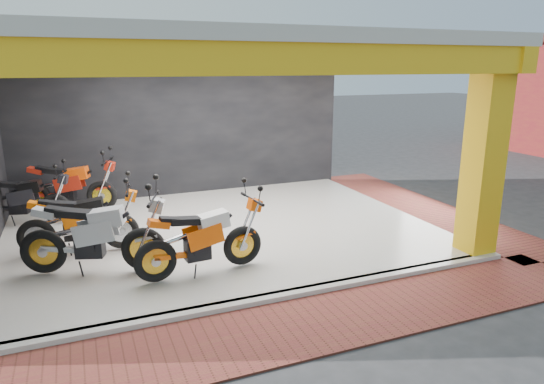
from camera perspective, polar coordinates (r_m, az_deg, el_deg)
The scene contains 15 objects.
ground at distance 7.91m, azimuth -1.65°, elevation -9.36°, with size 80.00×80.00×0.00m, color #2D2D30.
showroom_floor at distance 9.66m, azimuth -5.84°, elevation -4.56°, with size 8.00×6.00×0.10m, color silver.
showroom_ceiling at distance 9.13m, azimuth -6.44°, elevation 16.98°, with size 8.40×6.40×0.20m, color beige.
back_wall at distance 12.22m, azimuth -10.23°, elevation 7.55°, with size 8.20×0.20×3.50m, color black.
corner_column at distance 8.81m, azimuth 23.67°, elevation 3.83°, with size 0.50×0.50×3.50m, color yellow.
header_beam_front at distance 6.29m, azimuth 1.45°, elevation 15.38°, with size 8.40×0.30×0.40m, color yellow.
header_beam_right at distance 10.93m, azimuth 14.93°, elevation 14.63°, with size 0.30×6.40×0.40m, color yellow.
floor_kerb at distance 7.03m, azimuth 1.34°, elevation -12.13°, with size 8.00×0.20×0.10m, color silver.
paver_front at distance 6.43m, azimuth 4.21°, elevation -15.29°, with size 9.00×1.40×0.03m, color brown.
paver_right at distance 11.86m, azimuth 16.98°, elevation -1.64°, with size 1.40×7.00×0.03m, color brown.
moto_hero at distance 7.66m, azimuth -3.54°, elevation -4.12°, with size 2.15×0.80×1.31m, color #FF5A0A, non-canonical shape.
moto_row_a at distance 7.66m, azimuth -14.99°, elevation -4.16°, with size 2.33×0.86×1.42m, color #A8AAAF, non-canonical shape.
moto_row_b at distance 8.73m, azimuth -17.51°, elevation -2.54°, with size 2.09×0.77×1.28m, color orange, non-canonical shape.
moto_row_c at distance 11.16m, azimuth -19.51°, elevation 1.17°, with size 2.21×0.82×1.35m, color #B32313, non-canonical shape.
moto_row_d at distance 10.67m, azimuth -24.25°, elevation -0.24°, with size 2.00×0.74×1.22m, color black, non-canonical shape.
Camera 1 is at (-2.52, -6.77, 3.23)m, focal length 32.00 mm.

